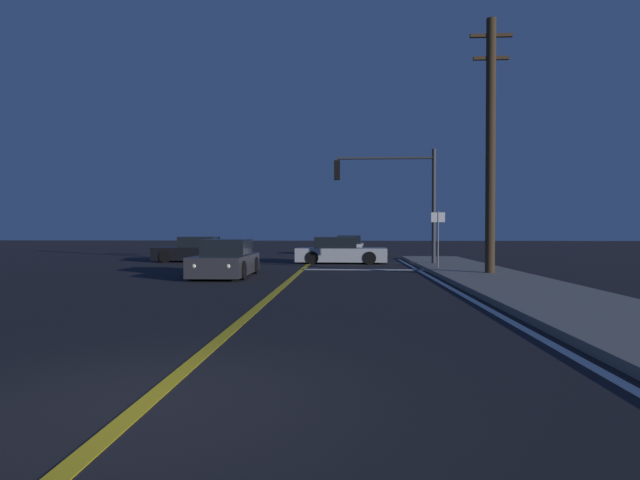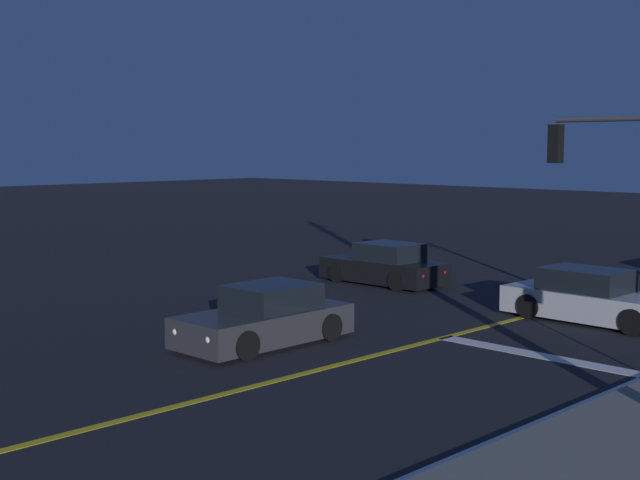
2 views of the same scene
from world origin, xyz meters
The scene contains 5 objects.
lane_line_center centered at (0.00, 9.07, 0.01)m, with size 0.20×30.85×0.01m, color gold.
stop_bar centered at (2.56, 16.65, 0.01)m, with size 5.12×0.50×0.01m, color white.
car_following_oncoming_charcoal centered at (-2.47, 13.28, 0.58)m, with size 1.94×4.18×1.34m.
car_side_waiting_silver centered at (1.54, 20.78, 0.58)m, with size 4.61×1.87×1.34m.
car_lead_oncoming_black centered at (-6.18, 21.72, 0.58)m, with size 4.17×1.87×1.34m.
Camera 2 is at (12.03, 0.43, 4.46)m, focal length 49.05 mm.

